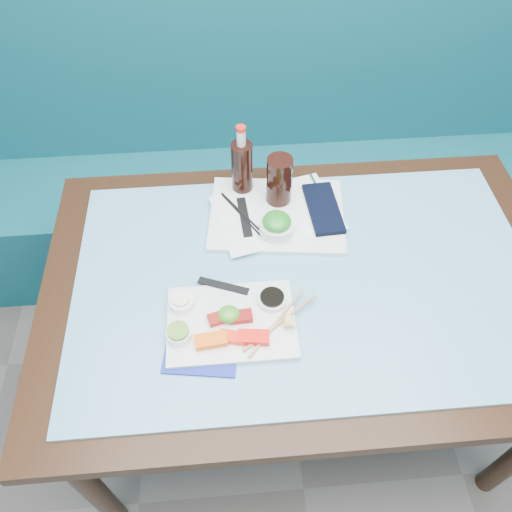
{
  "coord_description": "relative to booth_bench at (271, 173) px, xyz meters",
  "views": [
    {
      "loc": [
        -0.2,
        0.68,
        1.82
      ],
      "look_at": [
        -0.13,
        1.5,
        0.8
      ],
      "focal_mm": 35.0,
      "sensor_mm": 36.0,
      "label": 1
    }
  ],
  "objects": [
    {
      "name": "serving_tray",
      "position": [
        -0.06,
        -0.61,
        0.39
      ],
      "size": [
        0.42,
        0.33,
        0.01
      ],
      "primitive_type": "cube",
      "rotation": [
        0.0,
        0.0,
        -0.12
      ],
      "color": "silver",
      "rests_on": "glass_top"
    },
    {
      "name": "salmon_left",
      "position": [
        -0.26,
        -1.02,
        0.41
      ],
      "size": [
        0.08,
        0.04,
        0.02
      ],
      "primitive_type": "cube",
      "rotation": [
        0.0,
        0.0,
        0.11
      ],
      "color": "#FF5A0A",
      "rests_on": "sashimi_plate"
    },
    {
      "name": "tuna_right",
      "position": [
        -0.18,
        -0.96,
        0.41
      ],
      "size": [
        0.06,
        0.04,
        0.02
      ],
      "primitive_type": "cube",
      "rotation": [
        0.0,
        0.0,
        0.05
      ],
      "color": "maroon",
      "rests_on": "sashimi_plate"
    },
    {
      "name": "wooden_chopstick_b",
      "position": [
        -0.09,
        -0.98,
        0.4
      ],
      "size": [
        0.2,
        0.15,
        0.01
      ],
      "primitive_type": "cylinder",
      "rotation": [
        1.57,
        0.0,
        -0.93
      ],
      "color": "#B07B52",
      "rests_on": "sashimi_plate"
    },
    {
      "name": "cola_glass",
      "position": [
        -0.05,
        -0.56,
        0.47
      ],
      "size": [
        0.1,
        0.1,
        0.15
      ],
      "primitive_type": "cylinder",
      "rotation": [
        0.0,
        0.0,
        -0.36
      ],
      "color": "black",
      "rests_on": "serving_tray"
    },
    {
      "name": "blue_napkin",
      "position": [
        -0.28,
        -1.01,
        0.39
      ],
      "size": [
        0.2,
        0.2,
        0.01
      ],
      "primitive_type": "cube",
      "rotation": [
        0.0,
        0.0,
        -0.15
      ],
      "color": "navy",
      "rests_on": "glass_top"
    },
    {
      "name": "ramekin_ginger",
      "position": [
        -0.33,
        -0.91,
        0.41
      ],
      "size": [
        0.07,
        0.07,
        0.02
      ],
      "primitive_type": "cylinder",
      "rotation": [
        0.0,
        0.0,
        -0.13
      ],
      "color": "white",
      "rests_on": "sashimi_plate"
    },
    {
      "name": "wasabi_fill",
      "position": [
        -0.33,
        -1.0,
        0.43
      ],
      "size": [
        0.06,
        0.06,
        0.01
      ],
      "primitive_type": "cylinder",
      "rotation": [
        0.0,
        0.0,
        0.2
      ],
      "color": "#5B8F2E",
      "rests_on": "ramekin_wasabi"
    },
    {
      "name": "ramekin_wasabi",
      "position": [
        -0.33,
        -1.0,
        0.41
      ],
      "size": [
        0.08,
        0.08,
        0.02
      ],
      "primitive_type": "cylinder",
      "rotation": [
        0.0,
        0.0,
        -0.33
      ],
      "color": "white",
      "rests_on": "sashimi_plate"
    },
    {
      "name": "dining_table",
      "position": [
        0.0,
        -0.84,
        0.29
      ],
      "size": [
        1.4,
        0.9,
        0.75
      ],
      "color": "black",
      "rests_on": "ground"
    },
    {
      "name": "cola_bottle_body",
      "position": [
        -0.15,
        -0.5,
        0.47
      ],
      "size": [
        0.08,
        0.08,
        0.18
      ],
      "primitive_type": "cylinder",
      "rotation": [
        0.0,
        0.0,
        0.41
      ],
      "color": "black",
      "rests_on": "glass_top"
    },
    {
      "name": "tuna_left",
      "position": [
        -0.24,
        -0.96,
        0.41
      ],
      "size": [
        0.06,
        0.04,
        0.02
      ],
      "primitive_type": "cube",
      "rotation": [
        0.0,
        0.0,
        0.27
      ],
      "color": "maroon",
      "rests_on": "sashimi_plate"
    },
    {
      "name": "cola_bottle_neck",
      "position": [
        -0.15,
        -0.5,
        0.58
      ],
      "size": [
        0.03,
        0.03,
        0.05
      ],
      "primitive_type": "cylinder",
      "rotation": [
        0.0,
        0.0,
        0.14
      ],
      "color": "silver",
      "rests_on": "cola_bottle_body"
    },
    {
      "name": "salmon_mid",
      "position": [
        -0.21,
        -1.02,
        0.41
      ],
      "size": [
        0.07,
        0.05,
        0.02
      ],
      "primitive_type": "cube",
      "rotation": [
        0.0,
        0.0,
        -0.26
      ],
      "color": "#FF250A",
      "rests_on": "sashimi_plate"
    },
    {
      "name": "paper_placemat",
      "position": [
        -0.06,
        -0.61,
        0.4
      ],
      "size": [
        0.39,
        0.32,
        0.0
      ],
      "primitive_type": "cube",
      "rotation": [
        0.0,
        0.0,
        0.24
      ],
      "color": "white",
      "rests_on": "serving_tray"
    },
    {
      "name": "glass_top",
      "position": [
        0.0,
        -0.84,
        0.38
      ],
      "size": [
        1.22,
        0.76,
        0.01
      ],
      "primitive_type": "cube",
      "color": "#5C9AB8",
      "rests_on": "dining_table"
    },
    {
      "name": "black_chopstick_a",
      "position": [
        -0.15,
        -0.62,
        0.4
      ],
      "size": [
        0.12,
        0.19,
        0.01
      ],
      "primitive_type": "cylinder",
      "rotation": [
        1.57,
        0.0,
        0.53
      ],
      "color": "black",
      "rests_on": "serving_tray"
    },
    {
      "name": "sashimi_plate",
      "position": [
        -0.21,
        -0.97,
        0.39
      ],
      "size": [
        0.31,
        0.22,
        0.02
      ],
      "primitive_type": "cube",
      "rotation": [
        0.0,
        0.0,
        0.0
      ],
      "color": "silver",
      "rests_on": "glass_top"
    },
    {
      "name": "fork",
      "position": [
        0.07,
        -0.51,
        0.4
      ],
      "size": [
        0.03,
        0.09,
        0.01
      ],
      "primitive_type": "cylinder",
      "rotation": [
        1.57,
        0.0,
        0.2
      ],
      "color": "white",
      "rests_on": "serving_tray"
    },
    {
      "name": "soy_fill",
      "position": [
        -0.1,
        -0.92,
        0.42
      ],
      "size": [
        0.08,
        0.08,
        0.01
      ],
      "primitive_type": "cylinder",
      "rotation": [
        0.0,
        0.0,
        -0.42
      ],
      "color": "black",
      "rests_on": "soy_dish"
    },
    {
      "name": "seaweed_garnish",
      "position": [
        -0.21,
        -0.96,
        0.41
      ],
      "size": [
        0.06,
        0.05,
        0.03
      ],
      "primitive_type": "ellipsoid",
      "rotation": [
        0.0,
        0.0,
        -0.05
      ],
      "color": "#3B8C20",
      "rests_on": "sashimi_plate"
    },
    {
      "name": "chopstick_sleeve",
      "position": [
        -0.22,
        -0.86,
        0.4
      ],
      "size": [
        0.13,
        0.07,
        0.0
      ],
      "primitive_type": "cube",
      "rotation": [
        0.0,
        0.0,
        -0.37
      ],
      "color": "black",
      "rests_on": "sashimi_plate"
    },
    {
      "name": "soy_dish",
      "position": [
        -0.1,
        -0.92,
        0.41
      ],
      "size": [
        0.09,
        0.09,
        0.01
      ],
      "primitive_type": "cylinder",
      "rotation": [
        0.0,
        0.0,
        -0.18
      ],
      "color": "silver",
      "rests_on": "sashimi_plate"
    },
    {
      "name": "booth_bench",
      "position": [
        0.0,
        0.0,
        0.0
      ],
      "size": [
        3.0,
        0.56,
        1.17
      ],
      "color": "#0D4B55",
      "rests_on": "ground"
    },
    {
      "name": "cola_bottle_cap",
      "position": [
        -0.15,
        -0.5,
        0.61
      ],
      "size": [
        0.03,
        0.03,
        0.01
      ],
      "primitive_type": "cylinder",
      "rotation": [
        0.0,
        0.0,
        -0.08
      ],
      "color": "red",
      "rests_on": "cola_bottle_neck"
    },
    {
      "name": "black_chopstick_b",
      "position": [
        -0.15,
        -0.62,
        0.4
      ],
      "size": [
        0.13,
        0.21,
        0.01
      ],
      "primitive_type": "cylinder",
      "rotation": [
        1.57,
        0.0,
        0.57
      ],
      "color": "black",
      "rests_on": "serving_tray"
    },
    {
      "name": "ginger_fill",
      "position": [
        -0.33,
        -0.91,
        0.43
      ],
      "size": [
        0.06,
        0.06,
        0.01
      ],
      "primitive_type": "cylinder",
      "rotation": [
        0.0,
        0.0,
        0.38
      ],
      "color": "#F2E3C6",
      "rests_on": "ramekin_ginger"
    },
    {
      "name": "salmon_right",
      "position": [
        -0.16,
        -1.02,
        0.41
      ],
      "size": [
        0.08,
        0.04,
        0.02
      ],
      "primitive_type": "cube",
      "rotation": [
        0.0,
        0.0,
        -0.12
      ],
      "color": "#FF150A",
      "rests_on": "sashimi_plate"
    },
    {
      "name": "seaweed_salad",
      "position": [
        -0.07,
        -0.69,
        0.44
      ],
      "size": [
        0.11,
        0.11,
        0.04
      ],
      "primitive_type": "ellipsoid",
      "rotation": [
        0.0,
        0.0,
        -0.43
      ],
      "color": "#1B761C",
      "rests_on": "seaweed_bowl"
    },
    {
      "name": "lemon_wedge",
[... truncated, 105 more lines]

